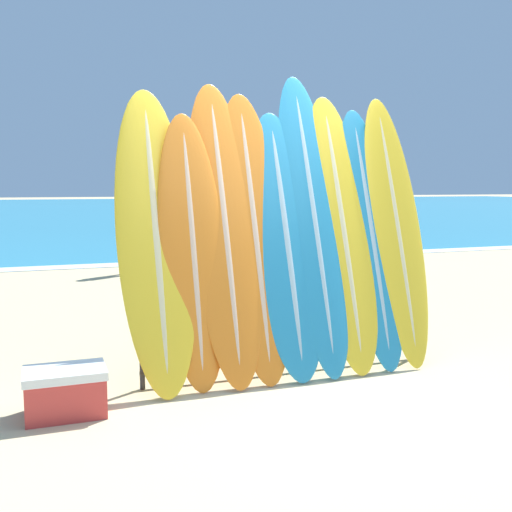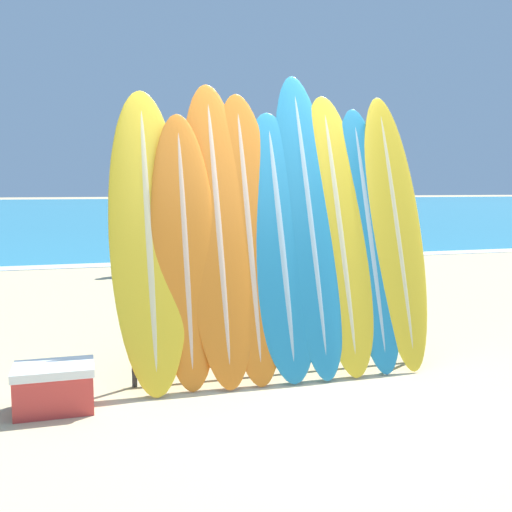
{
  "view_description": "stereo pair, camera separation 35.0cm",
  "coord_description": "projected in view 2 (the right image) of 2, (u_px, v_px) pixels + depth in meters",
  "views": [
    {
      "loc": [
        -1.78,
        -3.93,
        1.54
      ],
      "look_at": [
        0.12,
        1.3,
        0.88
      ],
      "focal_mm": 42.0,
      "sensor_mm": 36.0,
      "label": 1
    },
    {
      "loc": [
        -1.45,
        -4.04,
        1.54
      ],
      "look_at": [
        0.12,
        1.3,
        0.88
      ],
      "focal_mm": 42.0,
      "sensor_mm": 36.0,
      "label": 2
    }
  ],
  "objects": [
    {
      "name": "ground_plane",
      "position": [
        290.0,
        394.0,
        4.44
      ],
      "size": [
        160.0,
        160.0,
        0.0
      ],
      "primitive_type": "plane",
      "color": "#CCB789"
    },
    {
      "name": "ocean_water",
      "position": [
        102.0,
        209.0,
        39.79
      ],
      "size": [
        120.0,
        60.0,
        0.01
      ],
      "color": "teal",
      "rests_on": "ground_plane"
    },
    {
      "name": "surfboard_rack",
      "position": [
        284.0,
        317.0,
        4.89
      ],
      "size": [
        2.46,
        0.04,
        0.86
      ],
      "color": "#28282D",
      "rests_on": "ground_plane"
    },
    {
      "name": "surfboard_slot_0",
      "position": [
        148.0,
        236.0,
        4.59
      ],
      "size": [
        0.6,
        0.88,
        2.32
      ],
      "color": "yellow",
      "rests_on": "ground_plane"
    },
    {
      "name": "surfboard_slot_1",
      "position": [
        185.0,
        248.0,
        4.62
      ],
      "size": [
        0.51,
        0.67,
        2.12
      ],
      "color": "orange",
      "rests_on": "ground_plane"
    },
    {
      "name": "surfboard_slot_2",
      "position": [
        218.0,
        229.0,
        4.74
      ],
      "size": [
        0.56,
        0.9,
        2.39
      ],
      "color": "orange",
      "rests_on": "ground_plane"
    },
    {
      "name": "surfboard_slot_3",
      "position": [
        248.0,
        233.0,
        4.81
      ],
      "size": [
        0.55,
        0.84,
        2.32
      ],
      "color": "orange",
      "rests_on": "ground_plane"
    },
    {
      "name": "surfboard_slot_4",
      "position": [
        280.0,
        242.0,
        4.86
      ],
      "size": [
        0.59,
        0.83,
        2.17
      ],
      "color": "teal",
      "rests_on": "ground_plane"
    },
    {
      "name": "surfboard_slot_5",
      "position": [
        309.0,
        220.0,
        4.98
      ],
      "size": [
        0.53,
        0.98,
        2.51
      ],
      "color": "teal",
      "rests_on": "ground_plane"
    },
    {
      "name": "surfboard_slot_6",
      "position": [
        339.0,
        230.0,
        5.03
      ],
      "size": [
        0.56,
        0.88,
        2.34
      ],
      "color": "yellow",
      "rests_on": "ground_plane"
    },
    {
      "name": "surfboard_slot_7",
      "position": [
        369.0,
        236.0,
        5.1
      ],
      "size": [
        0.5,
        0.81,
        2.23
      ],
      "color": "teal",
      "rests_on": "ground_plane"
    },
    {
      "name": "surfboard_slot_8",
      "position": [
        395.0,
        229.0,
        5.17
      ],
      "size": [
        0.49,
        0.84,
        2.34
      ],
      "color": "yellow",
      "rests_on": "ground_plane"
    },
    {
      "name": "person_near_water",
      "position": [
        145.0,
        227.0,
        10.48
      ],
      "size": [
        0.26,
        0.23,
        1.52
      ],
      "rotation": [
        0.0,
        0.0,
        2.65
      ],
      "color": "#846047",
      "rests_on": "ground_plane"
    },
    {
      "name": "person_mid_beach",
      "position": [
        222.0,
        221.0,
        9.27
      ],
      "size": [
        0.31,
        0.28,
        1.82
      ],
      "rotation": [
        0.0,
        0.0,
        3.68
      ],
      "color": "#A87A5B",
      "rests_on": "ground_plane"
    },
    {
      "name": "cooler_box",
      "position": [
        54.0,
        387.0,
        4.11
      ],
      "size": [
        0.54,
        0.37,
        0.32
      ],
      "color": "red",
      "rests_on": "ground_plane"
    }
  ]
}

